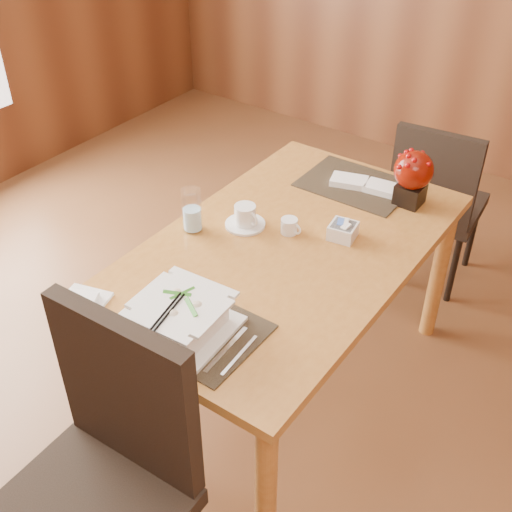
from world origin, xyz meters
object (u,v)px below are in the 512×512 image
Objects in this scene: dining_table at (285,266)px; soup_setting at (181,317)px; coffee_cup at (245,217)px; berry_decor at (413,175)px; sugar_caddy at (343,231)px; bread_plate at (82,303)px; far_chair at (435,198)px; water_glass at (192,210)px; creamer_jug at (289,226)px; near_chair at (103,471)px.

soup_setting is at bearing -90.97° from dining_table.
coffee_cup is at bearing 173.58° from dining_table.
berry_decor is at bearing 49.09° from coffee_cup.
sugar_caddy reaches higher than dining_table.
berry_decor is 1.51× the size of bread_plate.
dining_table is 1.66× the size of far_chair.
dining_table is at bearing 18.48° from water_glass.
soup_setting is 0.66m from creamer_jug.
water_glass is 0.20× the size of far_chair.
dining_table is 0.77m from bread_plate.
near_chair is 1.18× the size of far_chair.
sugar_caddy is 0.40m from berry_decor.
near_chair is (0.10, -1.10, -0.18)m from creamer_jug.
far_chair is (0.14, 2.07, -0.09)m from near_chair.
far_chair is at bearing 95.56° from berry_decor.
soup_setting is 2.01× the size of coffee_cup.
sugar_caddy is 1.21m from near_chair.
far_chair is (0.55, 1.16, -0.33)m from water_glass.
water_glass is 1.15× the size of bread_plate.
bread_plate is 0.58m from near_chair.
dining_table is 17.96× the size of creamer_jug.
water_glass reaches higher than creamer_jug.
soup_setting reaches higher than coffee_cup.
coffee_cup is 1.02× the size of bread_plate.
near_chair is at bearing -86.47° from dining_table.
berry_decor is at bearing 73.36° from soup_setting.
sugar_caddy is at bearing 84.05° from near_chair.
sugar_caddy is at bearing 58.41° from bread_plate.
berry_decor is at bearing 81.32° from near_chair.
far_chair is at bearing 86.52° from sugar_caddy.
berry_decor is 0.26× the size of far_chair.
near_chair is (-0.19, -1.57, -0.28)m from berry_decor.
dining_table is 0.15m from creamer_jug.
creamer_jug is (-0.04, 0.08, 0.13)m from dining_table.
near_chair reaches higher than coffee_cup.
soup_setting is 3.25× the size of sugar_caddy.
dining_table is at bearing 73.93° from far_chair.
near_chair is at bearing -65.40° from water_glass.
berry_decor is (0.29, 0.46, 0.10)m from creamer_jug.
water_glass is 0.38m from creamer_jug.
near_chair is at bearing -96.77° from berry_decor.
bread_plate is (-0.36, -0.09, -0.05)m from soup_setting.
coffee_cup is at bearing -130.91° from berry_decor.
water_glass is 2.11× the size of creamer_jug.
sugar_caddy is (0.18, 0.09, -0.00)m from creamer_jug.
near_chair is (0.41, -0.90, -0.24)m from water_glass.
water_glass is at bearing 122.78° from soup_setting.
coffee_cup is (-0.20, 0.02, 0.14)m from dining_table.
water_glass is 0.76× the size of berry_decor.
creamer_jug is at bearing -153.94° from sugar_caddy.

